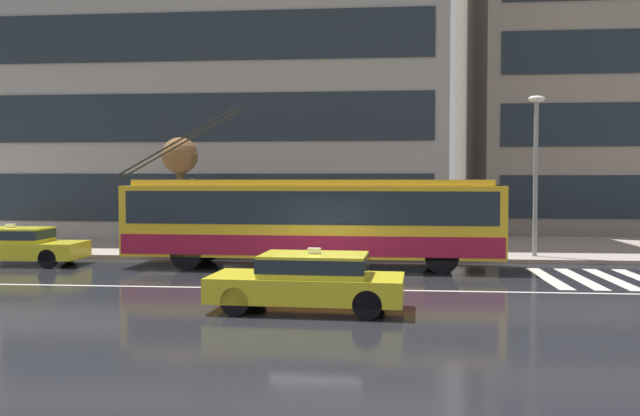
# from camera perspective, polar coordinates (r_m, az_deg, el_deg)

# --- Properties ---
(ground_plane) EXTENTS (160.00, 160.00, 0.00)m
(ground_plane) POSITION_cam_1_polar(r_m,az_deg,el_deg) (19.23, -0.13, -6.27)
(ground_plane) COLOR black
(sidewalk_slab) EXTENTS (80.00, 10.00, 0.14)m
(sidewalk_slab) POSITION_cam_1_polar(r_m,az_deg,el_deg) (29.03, 1.77, -3.19)
(sidewalk_slab) COLOR gray
(sidewalk_slab) RESTS_ON ground_plane
(crosswalk_stripe_edge_near) EXTENTS (0.44, 4.40, 0.01)m
(crosswalk_stripe_edge_near) POSITION_cam_1_polar(r_m,az_deg,el_deg) (21.14, 18.65, -5.60)
(crosswalk_stripe_edge_near) COLOR beige
(crosswalk_stripe_edge_near) RESTS_ON ground_plane
(crosswalk_stripe_inner_a) EXTENTS (0.44, 4.40, 0.01)m
(crosswalk_stripe_inner_a) POSITION_cam_1_polar(r_m,az_deg,el_deg) (21.37, 21.01, -5.55)
(crosswalk_stripe_inner_a) COLOR beige
(crosswalk_stripe_inner_a) RESTS_ON ground_plane
(crosswalk_stripe_center) EXTENTS (0.44, 4.40, 0.01)m
(crosswalk_stripe_center) POSITION_cam_1_polar(r_m,az_deg,el_deg) (21.62, 23.32, -5.49)
(crosswalk_stripe_center) COLOR beige
(crosswalk_stripe_center) RESTS_ON ground_plane
(lane_centre_line) EXTENTS (72.00, 0.14, 0.01)m
(lane_centre_line) POSITION_cam_1_polar(r_m,az_deg,el_deg) (18.06, -0.50, -6.84)
(lane_centre_line) COLOR silver
(lane_centre_line) RESTS_ON ground_plane
(trolleybus) EXTENTS (13.01, 2.84, 5.30)m
(trolleybus) POSITION_cam_1_polar(r_m,az_deg,el_deg) (22.39, -0.63, -0.93)
(trolleybus) COLOR yellow
(trolleybus) RESTS_ON ground_plane
(taxi_oncoming_near) EXTENTS (4.36, 2.03, 1.39)m
(taxi_oncoming_near) POSITION_cam_1_polar(r_m,az_deg,el_deg) (15.08, -0.88, -5.99)
(taxi_oncoming_near) COLOR yellow
(taxi_oncoming_near) RESTS_ON ground_plane
(taxi_queued_behind_bus) EXTENTS (4.60, 1.83, 1.39)m
(taxi_queued_behind_bus) POSITION_cam_1_polar(r_m,az_deg,el_deg) (25.35, -24.38, -2.79)
(taxi_queued_behind_bus) COLOR yellow
(taxi_queued_behind_bus) RESTS_ON ground_plane
(bus_shelter) EXTENTS (3.58, 1.50, 2.47)m
(bus_shelter) POSITION_cam_1_polar(r_m,az_deg,el_deg) (25.79, -4.73, 0.30)
(bus_shelter) COLOR gray
(bus_shelter) RESTS_ON sidewalk_slab
(pedestrian_at_shelter) EXTENTS (1.29, 1.29, 2.01)m
(pedestrian_at_shelter) POSITION_cam_1_polar(r_m,az_deg,el_deg) (24.32, 1.71, -0.19)
(pedestrian_at_shelter) COLOR #252D4C
(pedestrian_at_shelter) RESTS_ON sidewalk_slab
(pedestrian_approaching_curb) EXTENTS (0.46, 0.46, 1.75)m
(pedestrian_approaching_curb) POSITION_cam_1_polar(r_m,az_deg,el_deg) (26.30, 2.99, -1.35)
(pedestrian_approaching_curb) COLOR #281A28
(pedestrian_approaching_curb) RESTS_ON sidewalk_slab
(street_lamp) EXTENTS (0.60, 0.32, 5.77)m
(street_lamp) POSITION_cam_1_polar(r_m,az_deg,el_deg) (25.54, 17.71, 3.89)
(street_lamp) COLOR gray
(street_lamp) RESTS_ON sidewalk_slab
(street_tree_bare) EXTENTS (1.86, 1.81, 4.48)m
(street_tree_bare) POSITION_cam_1_polar(r_m,az_deg,el_deg) (28.14, -11.70, 4.04)
(street_tree_bare) COLOR #4E4427
(street_tree_bare) RESTS_ON sidewalk_slab
(office_tower_corner_left) EXTENTS (22.27, 15.37, 22.90)m
(office_tower_corner_left) POSITION_cam_1_polar(r_m,az_deg,el_deg) (40.16, -6.52, 14.69)
(office_tower_corner_left) COLOR #9B9A98
(office_tower_corner_left) RESTS_ON ground_plane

